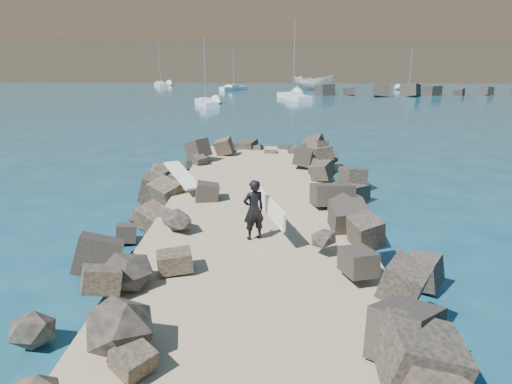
% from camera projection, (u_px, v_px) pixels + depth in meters
% --- Properties ---
extents(ground, '(800.00, 800.00, 0.00)m').
position_uv_depth(ground, '(257.00, 228.00, 14.56)').
color(ground, '#0F384C').
rests_on(ground, ground).
extents(jetty, '(6.00, 26.00, 0.60)m').
position_uv_depth(jetty, '(255.00, 244.00, 12.56)').
color(jetty, '#8C7759').
rests_on(jetty, ground).
extents(riprap_left, '(2.60, 22.00, 1.00)m').
position_uv_depth(riprap_left, '(154.00, 230.00, 13.04)').
color(riprap_left, black).
rests_on(riprap_left, ground).
extents(riprap_right, '(2.60, 22.00, 1.00)m').
position_uv_depth(riprap_right, '(358.00, 231.00, 12.93)').
color(riprap_right, black).
rests_on(riprap_right, ground).
extents(breakwater_secondary, '(52.00, 4.00, 1.20)m').
position_uv_depth(breakwater_secondary, '(503.00, 92.00, 66.52)').
color(breakwater_secondary, black).
rests_on(breakwater_secondary, ground).
extents(headland, '(360.00, 140.00, 32.00)m').
position_uv_depth(headland, '(293.00, 28.00, 163.42)').
color(headland, '#2D4919').
rests_on(headland, ground).
extents(surfboard_resting, '(1.69, 2.31, 0.08)m').
position_uv_depth(surfboard_resting, '(182.00, 178.00, 16.54)').
color(surfboard_resting, silver).
rests_on(surfboard_resting, riprap_left).
extents(boat_imported, '(7.16, 4.72, 2.59)m').
position_uv_depth(boat_imported, '(314.00, 83.00, 76.41)').
color(boat_imported, silver).
rests_on(boat_imported, ground).
extents(surfer_with_board, '(1.15, 1.92, 1.62)m').
position_uv_depth(surfer_with_board, '(256.00, 210.00, 11.91)').
color(surfer_with_board, black).
rests_on(surfer_with_board, jetty).
extents(sailboat_e, '(4.05, 7.03, 8.41)m').
position_uv_depth(sailboat_e, '(161.00, 84.00, 90.23)').
color(sailboat_e, silver).
rests_on(sailboat_e, ground).
extents(sailboat_d, '(3.60, 5.97, 7.29)m').
position_uv_depth(sailboat_d, '(409.00, 89.00, 77.49)').
color(sailboat_d, silver).
rests_on(sailboat_d, ground).
extents(sailboat_b, '(4.70, 5.10, 7.01)m').
position_uv_depth(sailboat_b, '(234.00, 88.00, 78.22)').
color(sailboat_b, silver).
rests_on(sailboat_b, ground).
extents(sailboat_c, '(4.27, 8.84, 10.27)m').
position_uv_depth(sailboat_c, '(294.00, 97.00, 61.07)').
color(sailboat_c, silver).
rests_on(sailboat_c, ground).
extents(sailboat_f, '(2.51, 5.97, 7.16)m').
position_uv_depth(sailboat_f, '(402.00, 81.00, 105.62)').
color(sailboat_f, silver).
rests_on(sailboat_f, ground).
extents(sailboat_a, '(3.46, 6.51, 7.79)m').
position_uv_depth(sailboat_a, '(206.00, 103.00, 52.08)').
color(sailboat_a, silver).
rests_on(sailboat_a, ground).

